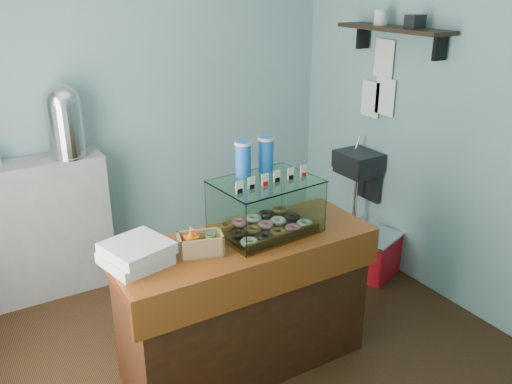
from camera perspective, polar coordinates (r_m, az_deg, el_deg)
ground at (r=3.90m, az=-3.05°, el=-15.49°), size 3.50×3.50×0.00m
room_shell at (r=3.20m, az=-3.31°, el=9.89°), size 3.54×3.04×2.82m
counter at (r=3.46m, az=-1.18°, el=-11.64°), size 1.60×0.60×0.90m
back_shelf at (r=4.50m, az=-21.56°, el=-3.61°), size 1.00×0.32×1.10m
display_case at (r=3.31m, az=0.78°, el=-1.18°), size 0.64×0.49×0.55m
condiment_crate at (r=3.07m, az=-5.97°, el=-5.49°), size 0.28×0.21×0.17m
pastry_boxes at (r=3.02m, az=-12.51°, el=-6.33°), size 0.39×0.39×0.13m
coffee_urn at (r=4.26m, az=-19.57°, el=7.27°), size 0.30×0.30×0.55m
red_cooler at (r=4.69m, az=12.43°, el=-6.47°), size 0.49×0.44×0.36m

